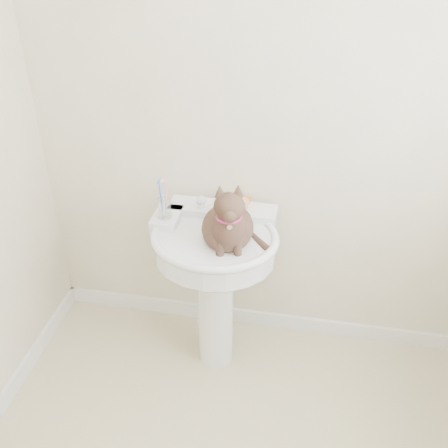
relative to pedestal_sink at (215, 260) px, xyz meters
The scene contains 7 objects.
wall_back 0.70m from the pedestal_sink, 58.99° to the left, with size 2.20×0.00×2.50m, color beige, non-canonical shape.
baseboard_back 0.68m from the pedestal_sink, 58.10° to the left, with size 2.20×0.02×0.09m, color white.
pedestal_sink is the anchor object (origin of this frame).
faucet 0.26m from the pedestal_sink, 89.04° to the left, with size 0.28×0.12×0.14m.
soap_bar 0.31m from the pedestal_sink, 71.67° to the left, with size 0.09×0.06×0.03m, color orange.
toothbrush_cup 0.33m from the pedestal_sink, 168.70° to the left, with size 0.07×0.07×0.18m.
cat 0.25m from the pedestal_sink, 36.61° to the right, with size 0.25×0.31×0.45m.
Camera 1 is at (0.22, -1.06, 2.08)m, focal length 42.00 mm.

